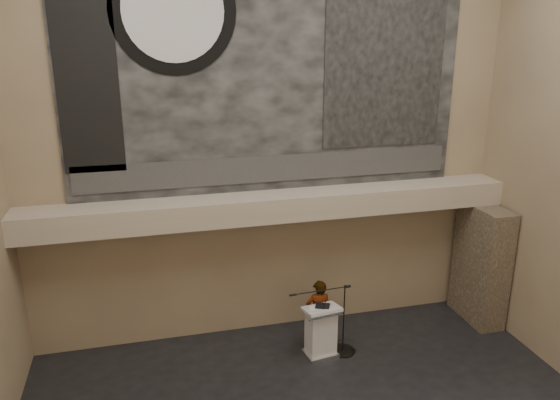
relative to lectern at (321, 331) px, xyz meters
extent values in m
cube|color=#816A51|center=(-0.69, 1.43, 3.70)|extent=(10.00, 0.02, 8.50)
cube|color=#816A51|center=(-0.69, -6.57, 3.70)|extent=(10.00, 0.02, 8.50)
cube|color=tan|center=(-0.69, 1.03, 2.40)|extent=(10.00, 0.80, 0.50)
cylinder|color=#B2893D|center=(-2.29, 0.98, 2.12)|extent=(0.04, 0.04, 0.06)
cylinder|color=#B2893D|center=(1.21, 0.98, 2.12)|extent=(0.04, 0.04, 0.06)
cube|color=black|center=(-0.69, 1.40, 5.15)|extent=(8.00, 0.05, 5.00)
cube|color=#2D2D2D|center=(-0.69, 1.36, 3.10)|extent=(7.76, 0.02, 0.55)
cylinder|color=black|center=(-2.49, 1.36, 6.15)|extent=(2.30, 0.02, 2.30)
cylinder|color=silver|center=(-2.49, 1.34, 6.15)|extent=(1.84, 0.02, 1.84)
cube|color=black|center=(1.71, 1.36, 5.25)|extent=(2.60, 0.02, 3.60)
cube|color=black|center=(-4.09, 1.36, 4.85)|extent=(1.10, 0.02, 3.20)
cube|color=#423528|center=(3.96, 0.58, 0.80)|extent=(0.60, 1.40, 2.70)
cube|color=silver|center=(0.00, 0.00, -0.51)|extent=(0.69, 0.56, 0.08)
cube|color=silver|center=(0.00, 0.00, 0.01)|extent=(0.61, 0.46, 0.96)
cube|color=silver|center=(0.00, -0.02, 0.52)|extent=(0.77, 0.60, 0.13)
cube|color=black|center=(0.03, 0.01, 0.56)|extent=(0.35, 0.32, 0.04)
cube|color=white|center=(-0.16, -0.03, 0.55)|extent=(0.22, 0.28, 0.00)
imported|color=beige|center=(0.07, 0.40, 0.19)|extent=(0.55, 0.36, 1.48)
cylinder|color=black|center=(0.49, 0.03, -0.54)|extent=(0.52, 0.52, 0.02)
cylinder|color=black|center=(0.49, 0.03, 0.20)|extent=(0.03, 0.03, 1.51)
cylinder|color=black|center=(-0.06, -0.01, 0.92)|extent=(1.22, 0.10, 0.02)
camera|label=1|loc=(-3.21, -9.18, 5.86)|focal=35.00mm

